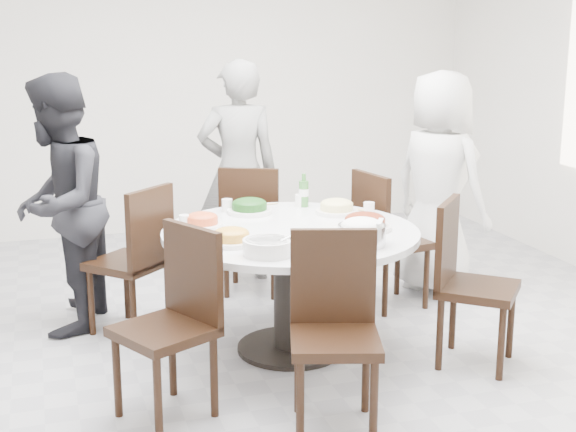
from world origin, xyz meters
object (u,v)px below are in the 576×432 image
object	(u,v)px
chair_se	(478,285)
rice_bowl	(362,235)
chair_nw	(128,259)
diner_left	(59,205)
diner_middle	(238,171)
chair_sw	(164,327)
chair_s	(335,336)
soup_bowl	(268,247)
beverage_bottle	(304,190)
dining_table	(291,291)
chair_ne	(393,239)
diner_right	(439,184)
chair_n	(253,228)

from	to	relation	value
chair_se	rice_bowl	size ratio (longest dim) A/B	3.65
chair_nw	diner_left	world-z (taller)	diner_left
diner_middle	chair_sw	bearing A→B (deg)	71.40
chair_s	chair_nw	bearing A→B (deg)	133.17
chair_se	chair_nw	bearing A→B (deg)	99.85
chair_sw	soup_bowl	world-z (taller)	chair_sw
chair_se	diner_left	xyz separation A→B (m)	(-2.23, 1.28, 0.34)
soup_bowl	chair_nw	bearing A→B (deg)	119.85
chair_nw	soup_bowl	size ratio (longest dim) A/B	3.58
chair_nw	beverage_bottle	xyz separation A→B (m)	(1.15, -0.05, 0.38)
chair_se	diner_middle	distance (m)	2.21
dining_table	chair_nw	bearing A→B (deg)	145.50
chair_ne	diner_left	world-z (taller)	diner_left
chair_ne	chair_s	xyz separation A→B (m)	(-1.00, -1.54, 0.00)
chair_ne	chair_s	distance (m)	1.83
chair_se	chair_sw	bearing A→B (deg)	134.54
diner_middle	diner_right	bearing A→B (deg)	155.22
chair_n	diner_left	distance (m)	1.44
chair_nw	chair_ne	bearing A→B (deg)	134.85
chair_sw	rice_bowl	size ratio (longest dim) A/B	3.65
soup_bowl	chair_ne	bearing A→B (deg)	40.86
beverage_bottle	chair_sw	bearing A→B (deg)	-133.42
chair_nw	chair_se	bearing A→B (deg)	105.32
dining_table	diner_middle	xyz separation A→B (m)	(0.05, 1.48, 0.46)
chair_ne	beverage_bottle	world-z (taller)	beverage_bottle
chair_s	beverage_bottle	world-z (taller)	beverage_bottle
chair_n	chair_sw	bearing A→B (deg)	86.58
chair_se	diner_right	xyz separation A→B (m)	(0.39, 1.25, 0.33)
chair_se	rice_bowl	distance (m)	0.77
chair_n	rice_bowl	xyz separation A→B (m)	(0.19, -1.57, 0.33)
diner_right	rice_bowl	world-z (taller)	diner_right
chair_nw	rice_bowl	size ratio (longest dim) A/B	3.65
chair_sw	diner_middle	world-z (taller)	diner_middle
chair_sw	chair_n	bearing A→B (deg)	124.59
chair_nw	diner_middle	distance (m)	1.33
diner_middle	rice_bowl	xyz separation A→B (m)	(0.21, -1.91, -0.03)
dining_table	diner_middle	size ratio (longest dim) A/B	0.90
chair_se	diner_left	bearing A→B (deg)	101.06
dining_table	chair_s	bearing A→B (deg)	-95.06
diner_middle	beverage_bottle	world-z (taller)	diner_middle
dining_table	rice_bowl	size ratio (longest dim) A/B	5.76
beverage_bottle	rice_bowl	bearing A→B (deg)	-89.91
chair_sw	rice_bowl	bearing A→B (deg)	71.63
chair_ne	diner_middle	distance (m)	1.31
dining_table	chair_s	distance (m)	0.99
chair_se	chair_s	bearing A→B (deg)	155.41
chair_n	chair_s	world-z (taller)	same
beverage_bottle	soup_bowl	bearing A→B (deg)	-117.62
diner_middle	beverage_bottle	distance (m)	0.95
chair_ne	beverage_bottle	xyz separation A→B (m)	(-0.65, -0.00, 0.38)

